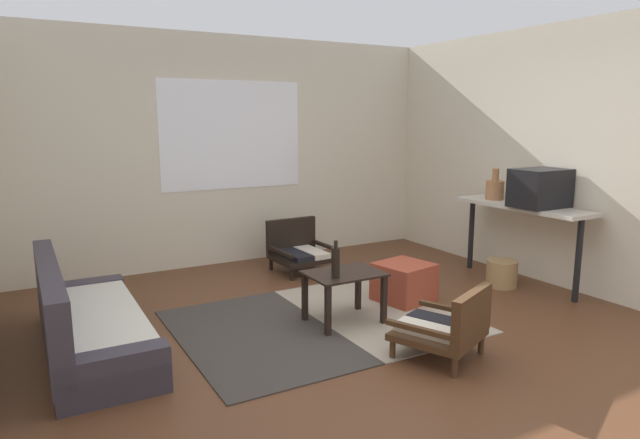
% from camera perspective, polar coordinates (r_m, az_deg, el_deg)
% --- Properties ---
extents(ground_plane, '(7.80, 7.80, 0.00)m').
position_cam_1_polar(ground_plane, '(4.39, 5.77, -13.10)').
color(ground_plane, '#56331E').
extents(far_wall_with_window, '(5.60, 0.13, 2.70)m').
position_cam_1_polar(far_wall_with_window, '(6.76, -9.19, 6.99)').
color(far_wall_with_window, beige).
rests_on(far_wall_with_window, ground).
extents(side_wall_right, '(0.12, 6.60, 2.70)m').
position_cam_1_polar(side_wall_right, '(6.15, 25.13, 5.78)').
color(side_wall_right, beige).
rests_on(side_wall_right, ground).
extents(area_rug, '(2.40, 1.91, 0.01)m').
position_cam_1_polar(area_rug, '(4.86, 0.05, -10.55)').
color(area_rug, '#38332D').
rests_on(area_rug, ground).
extents(couch, '(0.72, 1.90, 0.71)m').
position_cam_1_polar(couch, '(4.58, -23.14, -10.00)').
color(couch, '#38333D').
rests_on(couch, ground).
extents(coffee_table, '(0.63, 0.48, 0.45)m').
position_cam_1_polar(coffee_table, '(4.76, 2.51, -6.58)').
color(coffee_table, black).
rests_on(coffee_table, ground).
extents(armchair_by_window, '(0.65, 0.62, 0.58)m').
position_cam_1_polar(armchair_by_window, '(6.40, -2.23, -3.04)').
color(armchair_by_window, black).
rests_on(armchair_by_window, ground).
extents(armchair_striped_foreground, '(0.76, 0.75, 0.55)m').
position_cam_1_polar(armchair_striped_foreground, '(4.20, 13.07, -10.70)').
color(armchair_striped_foreground, '#472D19').
rests_on(armchair_striped_foreground, ground).
extents(ottoman_orange, '(0.55, 0.55, 0.38)m').
position_cam_1_polar(ottoman_orange, '(5.40, 8.67, -6.45)').
color(ottoman_orange, '#993D28').
rests_on(ottoman_orange, ground).
extents(console_shelf, '(0.44, 1.52, 0.86)m').
position_cam_1_polar(console_shelf, '(6.16, 20.12, 0.61)').
color(console_shelf, beige).
rests_on(console_shelf, ground).
extents(crt_television, '(0.54, 0.39, 0.39)m').
position_cam_1_polar(crt_television, '(5.99, 21.79, 3.04)').
color(crt_television, black).
rests_on(crt_television, console_shelf).
extents(clay_vase, '(0.20, 0.20, 0.34)m').
position_cam_1_polar(clay_vase, '(6.38, 17.64, 3.04)').
color(clay_vase, '#A87047').
rests_on(clay_vase, console_shelf).
extents(glass_bottle, '(0.07, 0.07, 0.31)m').
position_cam_1_polar(glass_bottle, '(4.55, 1.63, -4.39)').
color(glass_bottle, black).
rests_on(glass_bottle, coffee_table).
extents(wicker_basket, '(0.32, 0.32, 0.28)m').
position_cam_1_polar(wicker_basket, '(6.12, 18.30, -5.32)').
color(wicker_basket, '#9E7A4C').
rests_on(wicker_basket, ground).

